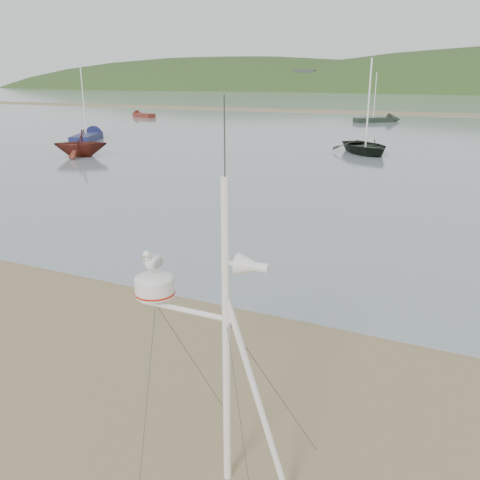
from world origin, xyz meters
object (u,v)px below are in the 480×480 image
at_px(boat_dark, 368,117).
at_px(sailboat_blue_near, 92,135).
at_px(mast_rig, 221,402).
at_px(boat_red, 79,131).
at_px(sailboat_dark_mid, 384,120).
at_px(dinghy_red_far, 140,115).

distance_m(boat_dark, sailboat_blue_near, 21.73).
bearing_deg(boat_dark, sailboat_blue_near, 143.42).
height_order(mast_rig, boat_red, mast_rig).
relative_size(sailboat_blue_near, sailboat_dark_mid, 1.04).
bearing_deg(boat_red, boat_dark, 88.93).
height_order(boat_dark, dinghy_red_far, boat_dark).
bearing_deg(sailboat_blue_near, sailboat_dark_mid, 56.18).
xyz_separation_m(sailboat_blue_near, sailboat_dark_mid, (18.05, 26.94, 0.00)).
bearing_deg(dinghy_red_far, boat_red, -59.84).
relative_size(mast_rig, boat_dark, 0.99).
xyz_separation_m(mast_rig, dinghy_red_far, (-37.24, 49.48, -0.79)).
bearing_deg(boat_dark, dinghy_red_far, 108.76).
xyz_separation_m(boat_red, sailboat_dark_mid, (11.94, 34.92, -1.31)).
height_order(sailboat_blue_near, sailboat_dark_mid, sailboat_blue_near).
bearing_deg(mast_rig, sailboat_dark_mid, 98.32).
bearing_deg(boat_red, sailboat_dark_mid, 130.68).
height_order(boat_red, dinghy_red_far, boat_red).
xyz_separation_m(boat_dark, sailboat_dark_mid, (-3.58, 26.18, -2.00)).
height_order(boat_dark, sailboat_dark_mid, sailboat_dark_mid).
relative_size(boat_dark, dinghy_red_far, 0.99).
distance_m(mast_rig, boat_dark, 28.82).
bearing_deg(sailboat_blue_near, mast_rig, -46.77).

